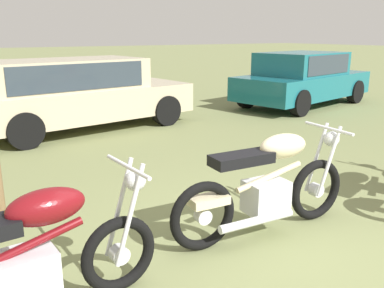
# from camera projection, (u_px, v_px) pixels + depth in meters

# --- Properties ---
(ground_plane) EXTENTS (120.00, 120.00, 0.00)m
(ground_plane) POSITION_uv_depth(u_px,v_px,m) (282.00, 250.00, 3.76)
(ground_plane) COLOR olive
(motorcycle_maroon) EXTENTS (2.00, 0.64, 1.02)m
(motorcycle_maroon) POSITION_uv_depth(u_px,v_px,m) (25.00, 262.00, 2.68)
(motorcycle_maroon) COLOR black
(motorcycle_maroon) RESTS_ON ground
(motorcycle_cream) EXTENTS (2.02, 0.64, 1.02)m
(motorcycle_cream) POSITION_uv_depth(u_px,v_px,m) (267.00, 186.00, 3.97)
(motorcycle_cream) COLOR black
(motorcycle_cream) RESTS_ON ground
(car_beige) EXTENTS (4.54, 2.22, 1.43)m
(car_beige) POSITION_uv_depth(u_px,v_px,m) (74.00, 89.00, 8.22)
(car_beige) COLOR #BCAD8C
(car_beige) RESTS_ON ground
(car_teal) EXTENTS (4.49, 2.51, 1.43)m
(car_teal) POSITION_uv_depth(u_px,v_px,m) (303.00, 76.00, 11.08)
(car_teal) COLOR #19606B
(car_teal) RESTS_ON ground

